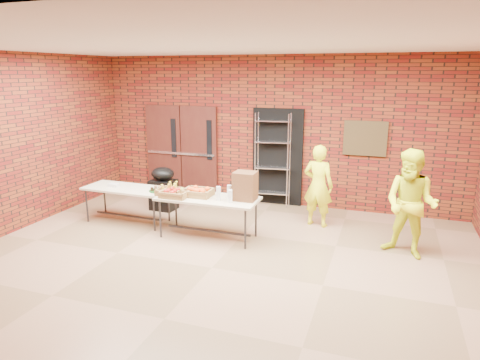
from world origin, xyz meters
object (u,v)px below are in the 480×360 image
(covered_grill, at_px, (163,188))
(volunteer_man, at_px, (411,204))
(table_right, at_px, (208,201))
(wire_rack, at_px, (272,160))
(coffee_dispenser, at_px, (245,186))
(table_left, at_px, (127,190))
(volunteer_woman, at_px, (318,186))

(covered_grill, height_order, volunteer_man, volunteer_man)
(table_right, relative_size, covered_grill, 1.95)
(volunteer_man, bearing_deg, wire_rack, 168.38)
(coffee_dispenser, distance_m, volunteer_man, 2.65)
(wire_rack, relative_size, table_left, 1.20)
(covered_grill, bearing_deg, volunteer_man, -7.41)
(coffee_dispenser, distance_m, covered_grill, 2.47)
(wire_rack, xyz_separation_m, table_right, (-0.57, -2.19, -0.34))
(table_left, relative_size, coffee_dispenser, 3.46)
(covered_grill, bearing_deg, table_right, -34.57)
(wire_rack, distance_m, coffee_dispenser, 2.11)
(wire_rack, bearing_deg, coffee_dispenser, -95.02)
(coffee_dispenser, height_order, volunteer_man, volunteer_man)
(volunteer_woman, height_order, volunteer_man, volunteer_man)
(coffee_dispenser, height_order, covered_grill, coffee_dispenser)
(table_left, bearing_deg, covered_grill, 74.64)
(coffee_dispenser, relative_size, covered_grill, 0.53)
(wire_rack, distance_m, covered_grill, 2.40)
(table_left, relative_size, volunteer_woman, 1.08)
(volunteer_woman, bearing_deg, table_right, 46.46)
(table_right, height_order, covered_grill, covered_grill)
(coffee_dispenser, relative_size, volunteer_man, 0.28)
(covered_grill, distance_m, volunteer_man, 4.90)
(table_left, height_order, coffee_dispenser, coffee_dispenser)
(table_right, bearing_deg, coffee_dispenser, 7.06)
(coffee_dispenser, relative_size, volunteer_woman, 0.31)
(coffee_dispenser, bearing_deg, wire_rack, 92.42)
(coffee_dispenser, bearing_deg, volunteer_woman, 47.47)
(table_right, relative_size, coffee_dispenser, 3.66)
(table_right, bearing_deg, volunteer_man, 4.96)
(covered_grill, height_order, volunteer_woman, volunteer_woman)
(wire_rack, height_order, volunteer_man, wire_rack)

